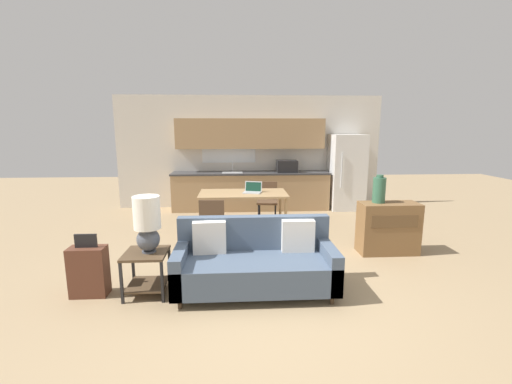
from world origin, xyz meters
The scene contains 14 objects.
ground_plane centered at (0.00, 0.00, 0.00)m, with size 20.00×20.00×0.00m, color #9E8460.
wall_back centered at (-0.01, 4.63, 1.35)m, with size 6.40×0.07×2.70m.
kitchen_counter centered at (0.01, 4.33, 0.84)m, with size 3.72×0.65×2.15m.
refrigerator centered at (2.29, 4.23, 0.89)m, with size 0.78×0.74×1.78m.
dining_table centered at (-0.22, 2.45, 0.69)m, with size 1.61×0.85×0.76m.
couch centered at (-0.14, 0.12, 0.34)m, with size 1.89×0.80×0.86m.
side_table centered at (-1.42, 0.09, 0.35)m, with size 0.49×0.49×0.52m.
table_lamp centered at (-1.38, 0.09, 0.88)m, with size 0.31×0.31×0.67m.
credenza centered at (2.02, 1.24, 0.40)m, with size 0.90×0.41×0.80m.
vase centered at (1.85, 1.29, 1.01)m, with size 0.19×0.19×0.43m.
dining_chair_near_left centered at (-0.74, 1.66, 0.47)m, with size 0.43×0.43×0.82m.
dining_chair_far_right centered at (0.30, 3.20, 0.47)m, with size 0.47×0.47×0.82m.
laptop centered at (-0.05, 2.46, 0.81)m, with size 0.38×0.33×0.20m.
suitcase centered at (-2.08, 0.09, 0.30)m, with size 0.41×0.22×0.75m.
Camera 1 is at (-0.35, -3.77, 1.96)m, focal length 24.00 mm.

